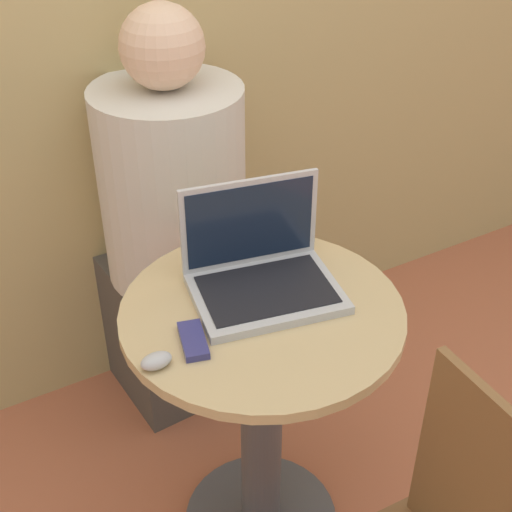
{
  "coord_description": "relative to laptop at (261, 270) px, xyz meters",
  "views": [
    {
      "loc": [
        -0.6,
        -1.02,
        1.67
      ],
      "look_at": [
        0.01,
        0.05,
        0.83
      ],
      "focal_mm": 50.0,
      "sensor_mm": 36.0,
      "label": 1
    }
  ],
  "objects": [
    {
      "name": "round_table",
      "position": [
        -0.03,
        -0.06,
        -0.31
      ],
      "size": [
        0.61,
        0.61,
        0.73
      ],
      "color": "#4C4C51",
      "rests_on": "ground_plane"
    },
    {
      "name": "laptop",
      "position": [
        0.0,
        0.0,
        0.0
      ],
      "size": [
        0.35,
        0.29,
        0.23
      ],
      "color": "#B7B7BC",
      "rests_on": "round_table"
    },
    {
      "name": "cell_phone",
      "position": [
        -0.21,
        -0.09,
        -0.04
      ],
      "size": [
        0.07,
        0.12,
        0.02
      ],
      "color": "navy",
      "rests_on": "round_table"
    },
    {
      "name": "computer_mouse",
      "position": [
        -0.3,
        -0.12,
        -0.03
      ],
      "size": [
        0.06,
        0.04,
        0.03
      ],
      "color": "#B2B2B7",
      "rests_on": "round_table"
    },
    {
      "name": "person_seated",
      "position": [
        0.01,
        0.58,
        -0.28
      ],
      "size": [
        0.42,
        0.63,
        1.23
      ],
      "color": "#4C4742",
      "rests_on": "ground_plane"
    }
  ]
}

